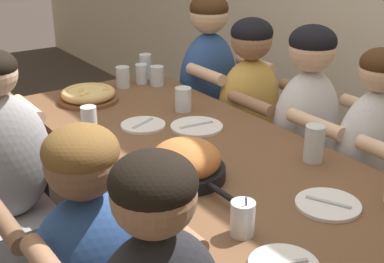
{
  "coord_description": "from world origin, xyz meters",
  "views": [
    {
      "loc": [
        1.61,
        -1.13,
        1.63
      ],
      "look_at": [
        0.0,
        0.0,
        0.81
      ],
      "focal_mm": 50.0,
      "sensor_mm": 36.0,
      "label": 1
    }
  ],
  "objects": [
    {
      "name": "cocktail_glass_blue",
      "position": [
        0.62,
        -0.26,
        0.81
      ],
      "size": [
        0.07,
        0.07,
        0.13
      ],
      "color": "silver",
      "rests_on": "dining_table"
    },
    {
      "name": "empty_plate_b",
      "position": [
        -0.12,
        0.11,
        0.77
      ],
      "size": [
        0.23,
        0.23,
        0.02
      ],
      "color": "white",
      "rests_on": "dining_table"
    },
    {
      "name": "drinking_glass_c",
      "position": [
        -0.81,
        0.13,
        0.82
      ],
      "size": [
        0.07,
        0.07,
        0.11
      ],
      "color": "silver",
      "rests_on": "dining_table"
    },
    {
      "name": "drinking_glass_h",
      "position": [
        -0.89,
        0.31,
        0.83
      ],
      "size": [
        0.07,
        0.07,
        0.14
      ],
      "color": "silver",
      "rests_on": "dining_table"
    },
    {
      "name": "empty_plate_a",
      "position": [
        -0.27,
        -0.07,
        0.77
      ],
      "size": [
        0.19,
        0.19,
        0.02
      ],
      "color": "white",
      "rests_on": "dining_table"
    },
    {
      "name": "dining_table",
      "position": [
        0.0,
        0.0,
        0.67
      ],
      "size": [
        1.94,
        0.82,
        0.76
      ],
      "color": "brown",
      "rests_on": "ground"
    },
    {
      "name": "diner_far_midright",
      "position": [
        0.39,
        0.63,
        0.52
      ],
      "size": [
        0.51,
        0.4,
        1.14
      ],
      "rotation": [
        0.0,
        0.0,
        -1.57
      ],
      "color": "silver",
      "rests_on": "ground"
    },
    {
      "name": "drinking_glass_b",
      "position": [
        -0.33,
        0.18,
        0.81
      ],
      "size": [
        0.08,
        0.08,
        0.11
      ],
      "color": "silver",
      "rests_on": "dining_table"
    },
    {
      "name": "pizza_board_main",
      "position": [
        -0.71,
        -0.12,
        0.79
      ],
      "size": [
        0.29,
        0.29,
        0.06
      ],
      "color": "brown",
      "rests_on": "dining_table"
    },
    {
      "name": "diner_far_center",
      "position": [
        0.03,
        0.63,
        0.55
      ],
      "size": [
        0.51,
        0.4,
        1.17
      ],
      "rotation": [
        0.0,
        0.0,
        -1.57
      ],
      "color": "silver",
      "rests_on": "ground"
    },
    {
      "name": "diner_far_left",
      "position": [
        -0.73,
        0.63,
        0.57
      ],
      "size": [
        0.51,
        0.4,
        1.22
      ],
      "rotation": [
        0.0,
        0.0,
        -1.57
      ],
      "color": "#2D5193",
      "rests_on": "ground"
    },
    {
      "name": "empty_plate_d",
      "position": [
        0.66,
        0.07,
        0.77
      ],
      "size": [
        0.21,
        0.21,
        0.02
      ],
      "color": "white",
      "rests_on": "dining_table"
    },
    {
      "name": "diner_near_midleft",
      "position": [
        -0.39,
        -0.63,
        0.52
      ],
      "size": [
        0.51,
        0.4,
        1.16
      ],
      "rotation": [
        0.0,
        0.0,
        1.57
      ],
      "color": "#99999E",
      "rests_on": "ground"
    },
    {
      "name": "drinking_glass_f",
      "position": [
        -0.28,
        -0.32,
        0.83
      ],
      "size": [
        0.06,
        0.06,
        0.14
      ],
      "color": "silver",
      "rests_on": "dining_table"
    },
    {
      "name": "drinking_glass_d",
      "position": [
        -0.74,
        0.29,
        0.81
      ],
      "size": [
        0.07,
        0.07,
        0.1
      ],
      "color": "silver",
      "rests_on": "dining_table"
    },
    {
      "name": "skillet_bowl",
      "position": [
        0.24,
        -0.2,
        0.82
      ],
      "size": [
        0.4,
        0.28,
        0.14
      ],
      "color": "black",
      "rests_on": "dining_table"
    },
    {
      "name": "diner_far_midleft",
      "position": [
        -0.38,
        0.63,
        0.53
      ],
      "size": [
        0.51,
        0.4,
        1.14
      ],
      "rotation": [
        0.0,
        0.0,
        -1.57
      ],
      "color": "gold",
      "rests_on": "ground"
    },
    {
      "name": "drinking_glass_g",
      "position": [
        -0.82,
        0.24,
        0.81
      ],
      "size": [
        0.06,
        0.06,
        0.11
      ],
      "color": "silver",
      "rests_on": "dining_table"
    },
    {
      "name": "drinking_glass_e",
      "position": [
        0.4,
        0.28,
        0.83
      ],
      "size": [
        0.07,
        0.07,
        0.14
      ],
      "color": "silver",
      "rests_on": "dining_table"
    }
  ]
}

